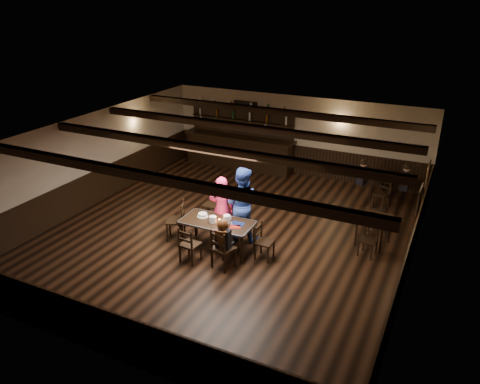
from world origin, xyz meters
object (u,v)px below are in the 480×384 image
at_px(man_blue, 242,204).
at_px(bar_counter, 240,147).
at_px(dining_table, 217,224).
at_px(chair_near_left, 188,243).
at_px(chair_near_right, 221,247).
at_px(cake, 203,215).
at_px(woman_pink, 222,208).

relative_size(man_blue, bar_counter, 0.47).
bearing_deg(bar_counter, dining_table, -69.23).
bearing_deg(chair_near_left, chair_near_right, 7.37).
bearing_deg(man_blue, cake, 38.20).
distance_m(chair_near_right, woman_pink, 1.47).
relative_size(chair_near_left, man_blue, 0.47).
relative_size(chair_near_right, cake, 3.59).
relative_size(dining_table, man_blue, 0.92).
bearing_deg(chair_near_left, man_blue, 69.77).
relative_size(dining_table, bar_counter, 0.43).
bearing_deg(man_blue, bar_counter, -67.70).
height_order(dining_table, bar_counter, bar_counter).
xyz_separation_m(dining_table, woman_pink, (-0.16, 0.52, 0.17)).
xyz_separation_m(chair_near_right, woman_pink, (-0.66, 1.28, 0.28)).
xyz_separation_m(dining_table, bar_counter, (-2.12, 5.59, 0.04)).
distance_m(chair_near_left, man_blue, 1.79).
relative_size(chair_near_left, woman_pink, 0.53).
relative_size(chair_near_left, cake, 3.30).
bearing_deg(woman_pink, cake, 36.24).
distance_m(dining_table, bar_counter, 5.98).
xyz_separation_m(chair_near_left, bar_counter, (-1.82, 6.46, 0.20)).
height_order(woman_pink, man_blue, man_blue).
bearing_deg(dining_table, bar_counter, 110.77).
xyz_separation_m(dining_table, cake, (-0.45, 0.08, 0.11)).
bearing_deg(bar_counter, man_blue, -63.48).
height_order(chair_near_left, man_blue, man_blue).
bearing_deg(woman_pink, man_blue, -172.39).
height_order(chair_near_left, bar_counter, bar_counter).
distance_m(chair_near_right, bar_counter, 6.88).
distance_m(cake, bar_counter, 5.76).
distance_m(man_blue, cake, 1.02).
bearing_deg(chair_near_right, chair_near_left, -172.63).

